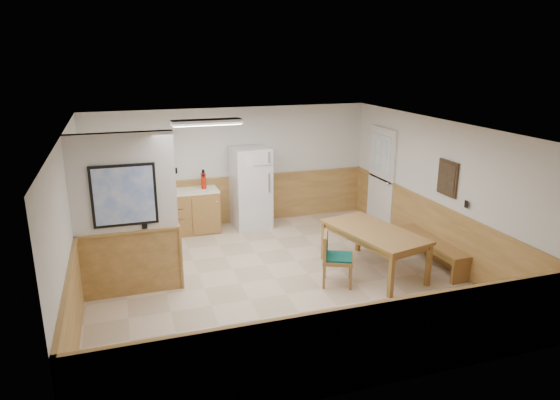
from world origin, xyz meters
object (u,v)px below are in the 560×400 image
object	(u,v)px
refrigerator	(251,188)
dining_chair	(332,255)
fire_extinguisher	(204,180)
dining_table	(374,235)
soap_bottle	(131,188)
dining_bench	(432,245)

from	to	relation	value
refrigerator	dining_chair	xyz separation A→B (m)	(0.52, -3.08, -0.36)
dining_chair	fire_extinguisher	size ratio (longest dim) A/B	2.12
dining_chair	dining_table	bearing A→B (deg)	37.87
dining_table	soap_bottle	bearing A→B (deg)	128.55
dining_table	dining_chair	world-z (taller)	dining_chair
refrigerator	dining_chair	distance (m)	3.14
refrigerator	dining_table	xyz separation A→B (m)	(1.36, -2.88, -0.20)
dining_table	dining_chair	distance (m)	0.88
dining_chair	soap_bottle	world-z (taller)	soap_bottle
refrigerator	fire_extinguisher	xyz separation A→B (m)	(-0.98, 0.06, 0.22)
refrigerator	soap_bottle	bearing A→B (deg)	174.18
refrigerator	dining_table	bearing A→B (deg)	-68.33
refrigerator	dining_table	distance (m)	3.19
dining_chair	fire_extinguisher	bearing A→B (deg)	140.28
dining_bench	soap_bottle	xyz separation A→B (m)	(-4.90, 3.00, 0.67)
dining_table	soap_bottle	size ratio (longest dim) A/B	8.41
dining_chair	fire_extinguisher	distance (m)	3.52
refrigerator	dining_bench	distance (m)	3.87
soap_bottle	refrigerator	bearing A→B (deg)	-2.23
refrigerator	dining_table	size ratio (longest dim) A/B	0.86
dining_table	dining_bench	size ratio (longest dim) A/B	1.16
refrigerator	fire_extinguisher	bearing A→B (deg)	172.83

